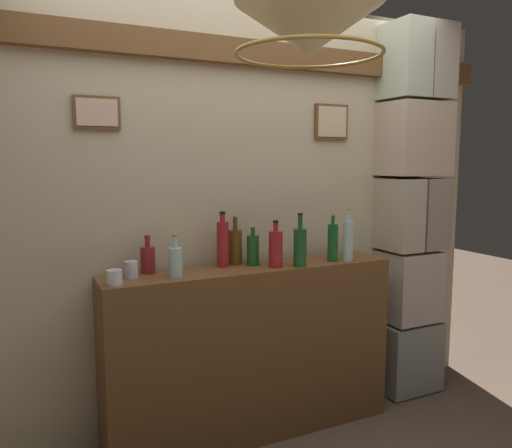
{
  "coord_description": "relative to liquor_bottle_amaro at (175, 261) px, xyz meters",
  "views": [
    {
      "loc": [
        -1.19,
        -1.66,
        1.59
      ],
      "look_at": [
        0.0,
        0.81,
        1.24
      ],
      "focal_mm": 35.29,
      "sensor_mm": 36.0,
      "label": 1
    }
  ],
  "objects": [
    {
      "name": "stone_pillar",
      "position": [
        1.67,
        0.13,
        0.17
      ],
      "size": [
        0.43,
        0.37,
        2.45
      ],
      "color": "gray",
      "rests_on": "ground"
    },
    {
      "name": "glass_tumbler_highball",
      "position": [
        -0.32,
        -0.04,
        -0.05
      ],
      "size": [
        0.08,
        0.08,
        0.07
      ],
      "color": "silver",
      "rests_on": "bar_shelf_unit"
    },
    {
      "name": "panelled_rear_partition",
      "position": [
        0.46,
        0.29,
        0.25
      ],
      "size": [
        3.58,
        0.15,
        2.52
      ],
      "color": "beige",
      "rests_on": "ground"
    },
    {
      "name": "liquor_bottle_whiskey",
      "position": [
        -0.11,
        0.15,
        -0.01
      ],
      "size": [
        0.08,
        0.08,
        0.2
      ],
      "color": "maroon",
      "rests_on": "bar_shelf_unit"
    },
    {
      "name": "liquor_bottle_tequila",
      "position": [
        0.41,
        0.17,
        0.02
      ],
      "size": [
        0.08,
        0.08,
        0.29
      ],
      "color": "#5B3C14",
      "rests_on": "bar_shelf_unit"
    },
    {
      "name": "liquor_bottle_gin",
      "position": [
        0.97,
        -0.0,
        0.03
      ],
      "size": [
        0.06,
        0.06,
        0.28
      ],
      "color": "#185423",
      "rests_on": "bar_shelf_unit"
    },
    {
      "name": "liquor_bottle_bourbon",
      "position": [
        0.49,
        0.09,
        0.01
      ],
      "size": [
        0.07,
        0.07,
        0.23
      ],
      "color": "#1A5322",
      "rests_on": "bar_shelf_unit"
    },
    {
      "name": "liquor_bottle_brandy",
      "position": [
        0.31,
        0.13,
        0.05
      ],
      "size": [
        0.07,
        0.07,
        0.31
      ],
      "color": "#A52124",
      "rests_on": "bar_shelf_unit"
    },
    {
      "name": "pendant_lamp",
      "position": [
        0.37,
        -0.68,
        1.03
      ],
      "size": [
        0.6,
        0.6,
        0.49
      ],
      "color": "beige"
    },
    {
      "name": "bar_shelf_unit",
      "position": [
        0.46,
        0.05,
        -0.58
      ],
      "size": [
        1.7,
        0.32,
        0.99
      ],
      "primitive_type": "cube",
      "color": "brown",
      "rests_on": "ground"
    },
    {
      "name": "glass_tumbler_rocks",
      "position": [
        -0.21,
        0.08,
        -0.04
      ],
      "size": [
        0.07,
        0.07,
        0.09
      ],
      "color": "silver",
      "rests_on": "bar_shelf_unit"
    },
    {
      "name": "liquor_bottle_amaro",
      "position": [
        0.0,
        0.0,
        0.0
      ],
      "size": [
        0.07,
        0.07,
        0.22
      ],
      "color": "#ACD3D2",
      "rests_on": "bar_shelf_unit"
    },
    {
      "name": "liquor_bottle_rye",
      "position": [
        0.58,
        -0.01,
        0.02
      ],
      "size": [
        0.08,
        0.08,
        0.26
      ],
      "color": "#A62025",
      "rests_on": "bar_shelf_unit"
    },
    {
      "name": "liquor_bottle_port",
      "position": [
        1.05,
        -0.04,
        0.04
      ],
      "size": [
        0.06,
        0.06,
        0.32
      ],
      "color": "silver",
      "rests_on": "bar_shelf_unit"
    },
    {
      "name": "liquor_bottle_mezcal",
      "position": [
        0.72,
        -0.05,
        0.03
      ],
      "size": [
        0.07,
        0.07,
        0.3
      ],
      "color": "#1A5323",
      "rests_on": "bar_shelf_unit"
    }
  ]
}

